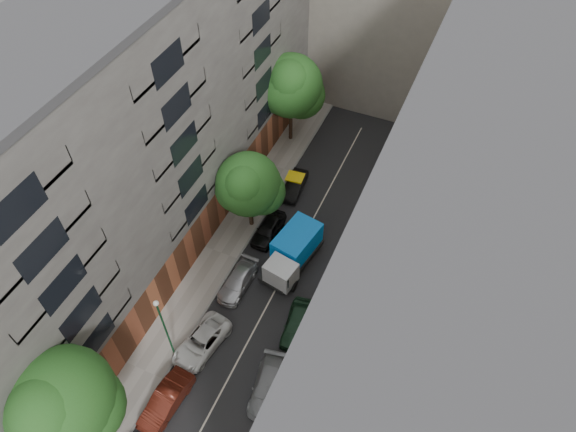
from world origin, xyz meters
The scene contains 20 objects.
ground centered at (0.00, 0.00, 0.00)m, with size 120.00×120.00×0.00m, color #4C4C49.
road_surface centered at (0.00, 0.00, 0.01)m, with size 8.00×44.00×0.02m, color black.
sidewalk_left centered at (-5.50, 0.00, 0.07)m, with size 3.00×44.00×0.15m, color gray.
sidewalk_right centered at (5.50, 0.00, 0.07)m, with size 3.00×44.00×0.15m, color gray.
building_left centered at (-11.00, 0.00, 10.00)m, with size 8.00×44.00×20.00m, color #494744.
building_right centered at (11.00, 0.00, 10.00)m, with size 8.00×44.00×20.00m, color #BEAD94.
building_endcap centered at (0.00, 28.00, 9.00)m, with size 18.00×12.00×18.00m, color gray.
tarp_truck centered at (0.20, 1.45, 1.53)m, with size 3.37×6.38×2.78m.
car_left_1 centered at (-2.80, -12.35, 0.74)m, with size 1.57×4.50×1.48m, color #4D190F.
car_left_2 centered at (-2.80, -7.80, 0.67)m, with size 2.23×4.83×1.34m, color silver.
car_left_3 centered at (-2.80, -2.20, 0.64)m, with size 1.78×4.38×1.27m, color #B7B7BC.
car_left_4 centered at (-2.80, 3.40, 0.71)m, with size 1.68×4.18×1.42m, color black.
car_left_5 centered at (-2.80, 9.00, 0.65)m, with size 1.38×3.96×1.30m, color black.
car_right_1 centered at (2.80, -8.80, 0.66)m, with size 1.86×4.57×1.33m, color slate.
car_right_2 centered at (2.80, -3.80, 0.72)m, with size 1.71×4.24×1.44m, color black.
tree_near centered at (-5.74, -16.12, 6.34)m, with size 6.04×5.87×9.42m.
tree_mid centered at (-4.50, 3.67, 4.81)m, with size 5.46×5.21×7.40m.
tree_far centered at (-5.85, 15.19, 6.15)m, with size 6.03×5.87×9.19m.
lamp_post centered at (-4.20, -9.17, 4.45)m, with size 0.36×0.36×7.08m.
pedestrian centered at (6.40, 4.96, 0.99)m, with size 0.61×0.40×1.68m, color black.
Camera 1 is at (9.50, -20.74, 33.74)m, focal length 32.00 mm.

